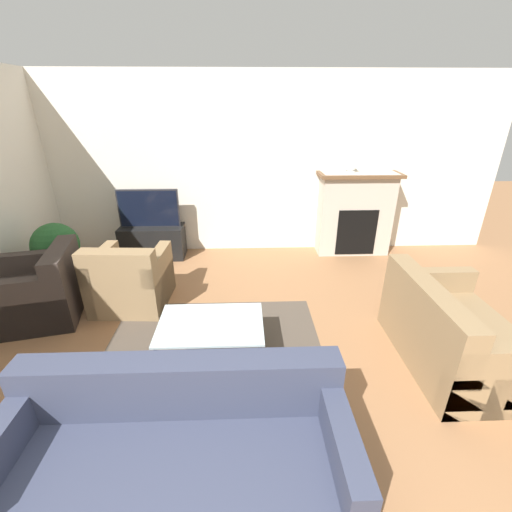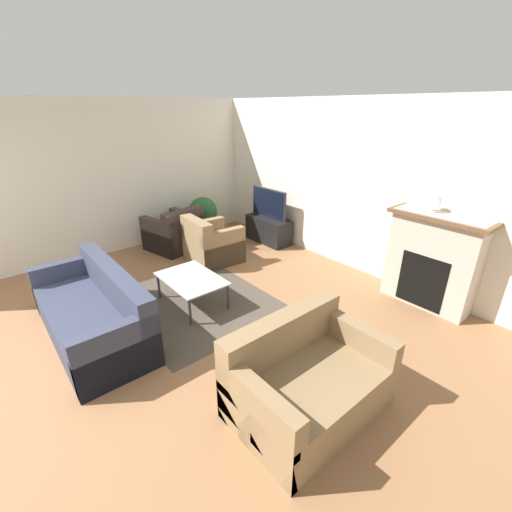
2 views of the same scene
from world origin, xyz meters
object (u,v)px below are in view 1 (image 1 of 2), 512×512
at_px(tv, 149,208).
at_px(mantel_clock, 350,164).
at_px(couch_sectional, 178,461).
at_px(couch_loveseat, 452,335).
at_px(armchair_by_window, 40,294).
at_px(coffee_table, 211,326).
at_px(potted_plant, 56,247).
at_px(armchair_accent, 131,282).

height_order(tv, mantel_clock, mantel_clock).
height_order(couch_sectional, couch_loveseat, same).
distance_m(tv, couch_loveseat, 4.23).
relative_size(armchair_by_window, coffee_table, 1.06).
xyz_separation_m(tv, coffee_table, (1.11, -2.41, -0.44)).
xyz_separation_m(couch_loveseat, mantel_clock, (-0.32, 2.63, 1.13)).
relative_size(couch_sectional, potted_plant, 2.32).
height_order(couch_loveseat, mantel_clock, mantel_clock).
relative_size(couch_sectional, coffee_table, 2.10).
relative_size(armchair_accent, mantel_clock, 3.63).
xyz_separation_m(potted_plant, mantel_clock, (4.01, 1.01, 0.85)).
bearing_deg(armchair_by_window, tv, 139.39).
relative_size(coffee_table, potted_plant, 1.11).
xyz_separation_m(tv, armchair_accent, (0.07, -1.41, -0.50)).
xyz_separation_m(tv, potted_plant, (-0.98, -0.92, -0.23)).
bearing_deg(coffee_table, potted_plant, 144.43).
height_order(tv, couch_loveseat, tv).
bearing_deg(armchair_by_window, couch_sectional, 30.33).
height_order(couch_loveseat, armchair_accent, same).
bearing_deg(potted_plant, coffee_table, -35.57).
distance_m(tv, armchair_by_window, 1.92).
xyz_separation_m(couch_sectional, coffee_table, (0.10, 1.25, 0.07)).
bearing_deg(coffee_table, couch_loveseat, -3.28).
bearing_deg(coffee_table, couch_sectional, -94.46).
xyz_separation_m(couch_sectional, armchair_by_window, (-1.88, 2.03, 0.01)).
bearing_deg(couch_loveseat, mantel_clock, 7.01).
height_order(couch_loveseat, coffee_table, couch_loveseat).
relative_size(couch_loveseat, armchair_accent, 1.59).
xyz_separation_m(armchair_by_window, coffee_table, (1.98, -0.78, 0.06)).
xyz_separation_m(couch_loveseat, coffee_table, (-2.24, 0.13, 0.07)).
xyz_separation_m(couch_loveseat, armchair_by_window, (-4.22, 0.91, 0.01)).
bearing_deg(mantel_clock, armchair_accent, -152.98).
height_order(couch_sectional, armchair_accent, same).
distance_m(couch_loveseat, armchair_accent, 3.47).
xyz_separation_m(couch_loveseat, armchair_accent, (-3.28, 1.13, 0.01)).
height_order(coffee_table, potted_plant, potted_plant).
height_order(armchair_by_window, potted_plant, potted_plant).
xyz_separation_m(couch_sectional, potted_plant, (-2.00, 2.75, 0.27)).
distance_m(tv, couch_sectional, 3.84).
height_order(armchair_by_window, armchair_accent, same).
distance_m(tv, potted_plant, 1.36).
relative_size(couch_sectional, couch_loveseat, 1.49).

